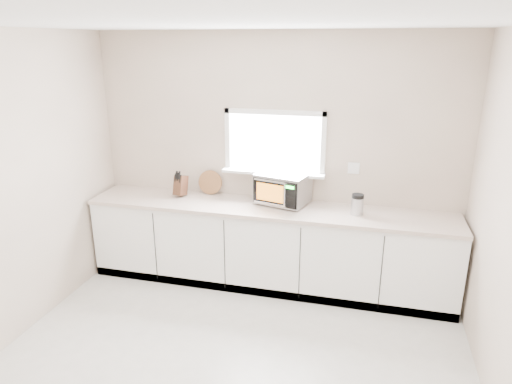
% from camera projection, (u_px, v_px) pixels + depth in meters
% --- Properties ---
extents(back_wall, '(4.00, 0.17, 2.70)m').
position_uv_depth(back_wall, '(275.00, 159.00, 4.97)').
color(back_wall, beige).
rests_on(back_wall, ground).
extents(cabinets, '(3.92, 0.60, 0.88)m').
position_uv_depth(cabinets, '(268.00, 247.00, 4.99)').
color(cabinets, white).
rests_on(cabinets, ground).
extents(countertop, '(3.92, 0.64, 0.04)m').
position_uv_depth(countertop, '(268.00, 208.00, 4.83)').
color(countertop, beige).
rests_on(countertop, cabinets).
extents(microwave, '(0.60, 0.52, 0.34)m').
position_uv_depth(microwave, '(283.00, 188.00, 4.87)').
color(microwave, black).
rests_on(microwave, countertop).
extents(knife_block, '(0.12, 0.22, 0.31)m').
position_uv_depth(knife_block, '(181.00, 185.00, 5.12)').
color(knife_block, '#4E2B1B').
rests_on(knife_block, countertop).
extents(cutting_board, '(0.28, 0.07, 0.28)m').
position_uv_depth(cutting_board, '(210.00, 182.00, 5.19)').
color(cutting_board, brown).
rests_on(cutting_board, countertop).
extents(coffee_grinder, '(0.16, 0.16, 0.22)m').
position_uv_depth(coffee_grinder, '(357.00, 204.00, 4.58)').
color(coffee_grinder, '#ABADB2').
rests_on(coffee_grinder, countertop).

